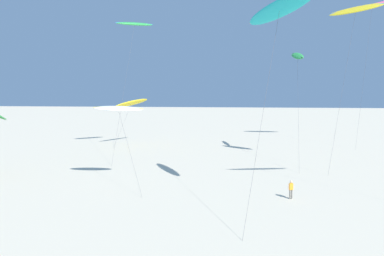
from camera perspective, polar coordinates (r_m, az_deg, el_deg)
name	(u,v)px	position (r m, az deg, el deg)	size (l,w,h in m)	color
flying_kite_1	(356,10)	(50.77, 21.67, 14.93)	(5.80, 4.84, 18.99)	yellow
flying_kite_2	(297,56)	(57.06, 14.33, 9.61)	(1.90, 12.20, 14.49)	green
flying_kite_3	(280,9)	(34.12, 12.00, 15.81)	(5.55, 11.26, 17.25)	#19B2B7
flying_kite_4	(372,6)	(70.17, 23.60, 15.17)	(8.59, 3.60, 22.95)	#EA5193
flying_kite_5	(135,24)	(58.63, -7.92, 14.02)	(5.06, 9.93, 18.43)	green
flying_kite_6	(118,109)	(41.67, -10.14, 2.65)	(5.75, 5.51, 8.07)	white
flying_kite_8	(131,103)	(67.02, -8.38, 3.42)	(5.38, 6.60, 7.83)	yellow
person_near_left	(291,189)	(37.89, 13.48, -8.16)	(0.51, 0.24, 1.67)	slate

